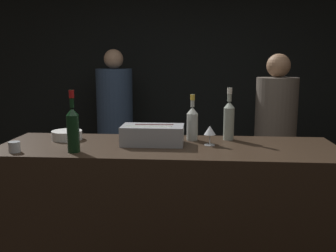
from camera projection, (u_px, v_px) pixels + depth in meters
name	position (u px, v px, depth m)	size (l,w,h in m)	color
wall_back_chalkboard	(182.00, 78.00, 4.57)	(6.40, 0.06, 2.80)	black
bar_counter	(168.00, 226.00, 2.46)	(2.14, 0.68, 1.08)	#2D2116
ice_bin_with_bottles	(152.00, 134.00, 2.39)	(0.39, 0.22, 0.13)	#9EA0A5
bowl_white	(67.00, 135.00, 2.55)	(0.20, 0.20, 0.06)	white
wine_glass	(210.00, 131.00, 2.36)	(0.07, 0.07, 0.13)	silver
candle_votive	(14.00, 147.00, 2.19)	(0.07, 0.07, 0.06)	silver
rose_wine_bottle	(192.00, 122.00, 2.51)	(0.08, 0.08, 0.31)	#B2B7AD
white_wine_bottle	(229.00, 118.00, 2.52)	(0.07, 0.07, 0.35)	#9EA899
red_wine_bottle_burgundy	(73.00, 128.00, 2.18)	(0.07, 0.07, 0.37)	black
person_in_hoodie	(115.00, 120.00, 4.16)	(0.40, 0.40, 1.73)	black
person_blond_tee	(275.00, 136.00, 3.43)	(0.37, 0.37, 1.67)	black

